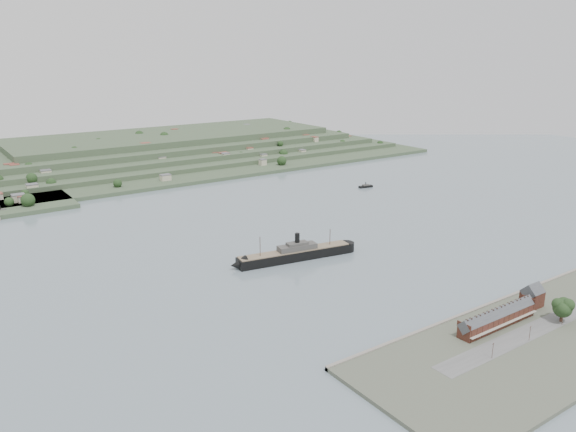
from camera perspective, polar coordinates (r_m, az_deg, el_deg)
ground at (r=437.20m, az=3.06°, el=-2.60°), size 1400.00×1400.00×0.00m
near_shore at (r=322.27m, az=24.19°, el=-11.10°), size 220.00×80.00×2.60m
terrace_row at (r=320.70m, az=20.50°, el=-9.64°), size 55.60×9.80×11.07m
gabled_building at (r=351.41m, az=23.56°, el=-7.44°), size 10.40×10.18×14.09m
far_peninsula at (r=783.54m, az=-13.17°, el=6.38°), size 760.00×309.00×30.00m
steamship at (r=396.87m, az=0.40°, el=-3.92°), size 96.21×25.86×23.17m
tugboat at (r=416.10m, az=1.17°, el=-3.35°), size 14.45×8.09×6.30m
ferry_west at (r=572.33m, az=-27.15°, el=0.36°), size 20.68×6.26×7.70m
ferry_east at (r=615.65m, az=7.90°, el=3.02°), size 16.54×7.07×6.01m
fig_tree at (r=337.72m, az=26.22°, el=-8.31°), size 12.56×10.88×14.01m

